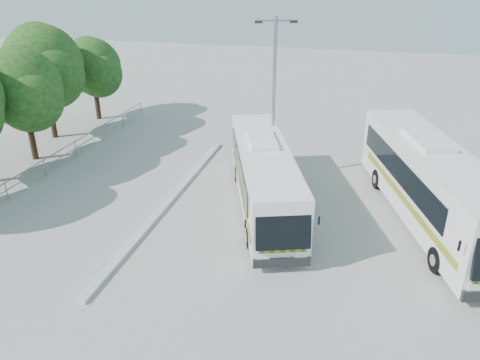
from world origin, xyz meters
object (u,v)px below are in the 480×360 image
(lamppost, at_px, (274,94))
(tree_far_d, at_px, (44,65))
(coach_adjacent, at_px, (431,183))
(tree_far_e, at_px, (93,67))
(tree_far_c, at_px, (23,88))
(coach_main, at_px, (264,176))

(lamppost, bearing_deg, tree_far_d, 149.87)
(coach_adjacent, bearing_deg, tree_far_d, 149.38)
(coach_adjacent, height_order, lamppost, lamppost)
(tree_far_d, bearing_deg, tree_far_e, 81.37)
(tree_far_e, distance_m, coach_adjacent, 24.54)
(tree_far_d, relative_size, tree_far_e, 1.24)
(tree_far_c, height_order, coach_adjacent, tree_far_c)
(tree_far_c, height_order, coach_main, tree_far_c)
(tree_far_e, distance_m, lamppost, 16.41)
(tree_far_d, relative_size, coach_main, 0.67)
(tree_far_e, height_order, lamppost, lamppost)
(tree_far_d, xyz_separation_m, tree_far_e, (0.68, 4.50, -0.93))
(tree_far_c, relative_size, tree_far_e, 1.10)
(tree_far_e, relative_size, lamppost, 0.71)
(tree_far_e, bearing_deg, coach_main, -35.94)
(tree_far_d, distance_m, coach_main, 17.11)
(tree_far_c, relative_size, coach_adjacent, 0.52)
(tree_far_c, relative_size, lamppost, 0.77)
(tree_far_d, bearing_deg, tree_far_c, -72.17)
(coach_adjacent, relative_size, lamppost, 1.49)
(tree_far_d, height_order, lamppost, lamppost)
(tree_far_d, bearing_deg, coach_main, -22.02)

